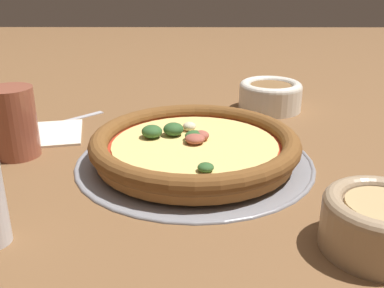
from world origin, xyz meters
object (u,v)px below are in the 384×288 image
Objects in this scene: pizza at (192,145)px; drinking_cup at (11,122)px; bowl_near at (376,221)px; bowl_far at (268,95)px; napkin at (49,132)px; pizza_tray at (192,160)px; fork at (48,125)px.

pizza is 2.89× the size of drinking_cup.
bowl_near reaches higher than bowl_far.
bowl_far is 0.48m from drinking_cup.
drinking_cup is at bearing -14.83° from napkin.
pizza is (-0.00, -0.00, 0.02)m from pizza_tray.
pizza_tray is 0.27m from napkin.
pizza_tray is at bearing 103.85° from fork.
pizza reaches higher than pizza_tray.
pizza is at bearing 85.17° from drinking_cup.
bowl_far is at bearing -175.50° from bowl_near.
drinking_cup is (0.23, -0.42, 0.02)m from bowl_far.
napkin is at bearing -69.72° from bowl_far.
bowl_far is 0.42m from fork.
bowl_near reaches higher than pizza.
drinking_cup reaches higher than napkin.
drinking_cup reaches higher than pizza_tray.
bowl_far is 0.80× the size of fork.
bowl_near is 1.10× the size of drinking_cup.
napkin is 0.05m from fork.
napkin is 0.91× the size of fork.
pizza_tray is 0.29m from bowl_near.
pizza_tray is at bearing 85.11° from drinking_cup.
bowl_far is (-0.26, 0.15, 0.03)m from pizza_tray.
drinking_cup is at bearing -60.73° from bowl_far.
pizza is 2.17× the size of napkin.
pizza is 1.98× the size of fork.
pizza is 0.27m from drinking_cup.
bowl_near is 0.54m from napkin.
drinking_cup is (-0.02, -0.27, 0.05)m from pizza_tray.
bowl_near is (0.21, 0.19, 0.01)m from pizza.
pizza_tray is 1.14× the size of pizza.
bowl_near is 0.51m from drinking_cup.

